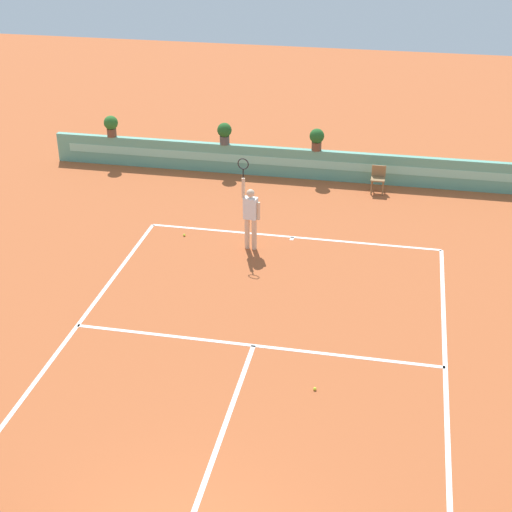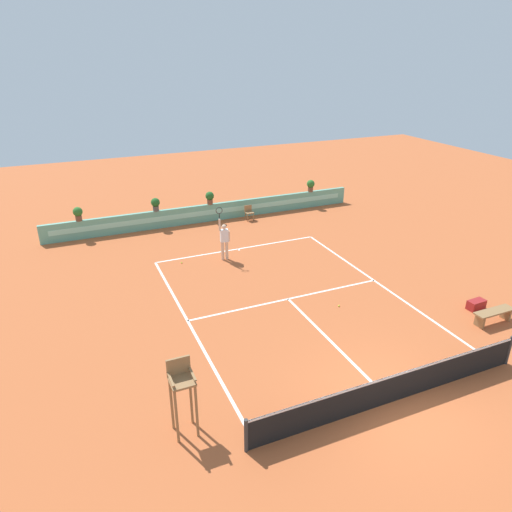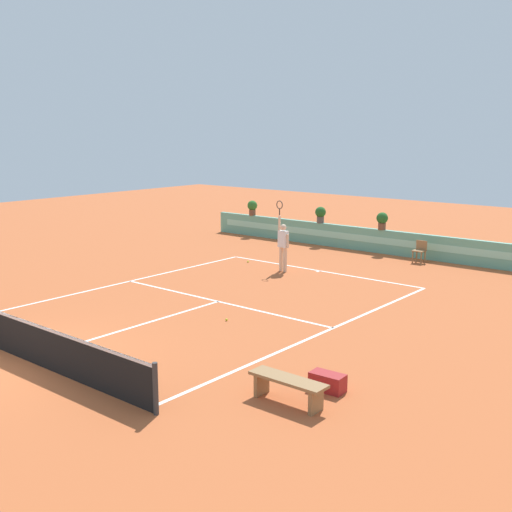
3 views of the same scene
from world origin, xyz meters
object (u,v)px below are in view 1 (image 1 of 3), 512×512
(tennis_player, at_px, (250,213))
(potted_plant_left, at_px, (224,132))
(ball_kid_chair, at_px, (378,178))
(potted_plant_centre, at_px, (317,138))
(potted_plant_far_left, at_px, (111,125))
(tennis_ball_near_baseline, at_px, (315,389))
(tennis_ball_mid_court, at_px, (184,235))

(tennis_player, height_order, potted_plant_left, tennis_player)
(ball_kid_chair, distance_m, tennis_player, 5.67)
(tennis_player, relative_size, potted_plant_centre, 3.57)
(tennis_player, distance_m, potted_plant_far_left, 8.06)
(potted_plant_centre, bearing_deg, potted_plant_left, 180.00)
(tennis_ball_near_baseline, relative_size, potted_plant_left, 0.09)
(potted_plant_left, height_order, potted_plant_centre, same)
(tennis_ball_near_baseline, bearing_deg, potted_plant_left, 111.91)
(tennis_ball_near_baseline, bearing_deg, tennis_player, 113.35)
(tennis_ball_mid_court, relative_size, potted_plant_centre, 0.09)
(tennis_player, xyz_separation_m, potted_plant_centre, (1.08, 5.41, 0.36))
(ball_kid_chair, relative_size, potted_plant_centre, 1.17)
(tennis_player, bearing_deg, tennis_ball_mid_court, 169.67)
(tennis_ball_mid_court, distance_m, potted_plant_far_left, 6.57)
(potted_plant_far_left, bearing_deg, tennis_player, -42.15)
(tennis_ball_near_baseline, bearing_deg, tennis_ball_mid_court, 125.93)
(potted_plant_far_left, bearing_deg, tennis_ball_near_baseline, -52.98)
(ball_kid_chair, height_order, tennis_player, tennis_player)
(potted_plant_far_left, height_order, potted_plant_centre, same)
(tennis_player, distance_m, potted_plant_centre, 5.52)
(potted_plant_far_left, bearing_deg, potted_plant_centre, 0.00)
(tennis_ball_near_baseline, xyz_separation_m, tennis_ball_mid_court, (-4.53, 6.25, 0.00))
(tennis_ball_mid_court, height_order, potted_plant_left, potted_plant_left)
(ball_kid_chair, bearing_deg, tennis_player, -124.12)
(tennis_ball_near_baseline, height_order, tennis_ball_mid_court, same)
(tennis_ball_mid_court, bearing_deg, potted_plant_left, 90.14)
(ball_kid_chair, height_order, potted_plant_centre, potted_plant_centre)
(tennis_player, height_order, tennis_ball_near_baseline, tennis_player)
(ball_kid_chair, xyz_separation_m, tennis_ball_near_baseline, (-0.62, -10.56, -0.44))
(tennis_ball_near_baseline, xyz_separation_m, potted_plant_centre, (-1.46, 11.29, 1.38))
(potted_plant_left, bearing_deg, tennis_ball_mid_court, -89.86)
(potted_plant_left, distance_m, potted_plant_far_left, 3.97)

